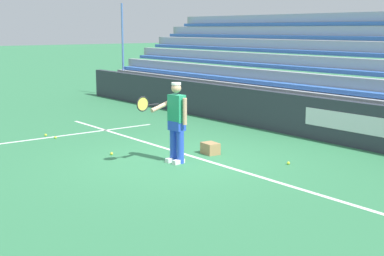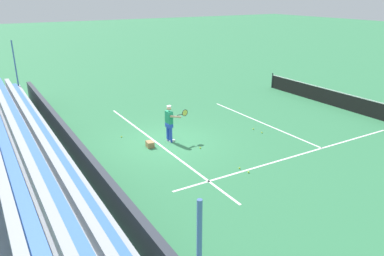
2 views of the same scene
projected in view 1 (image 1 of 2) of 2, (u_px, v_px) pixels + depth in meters
The scene contains 10 objects.
ground_plane at pixel (178, 161), 11.58m from camera, with size 160.00×160.00×0.00m, color #337A4C.
court_baseline_white at pixel (196, 157), 11.88m from camera, with size 12.00×0.10×0.01m, color white.
back_wall_sponsor_board at pixel (307, 117), 14.01m from camera, with size 22.78×0.25×1.10m.
bleacher_stand at pixel (366, 99), 15.56m from camera, with size 21.64×4.00×3.85m.
tennis_player at pixel (176, 121), 11.28m from camera, with size 0.59×1.03×1.71m.
ball_box_cardboard at pixel (210, 148), 12.20m from camera, with size 0.40×0.30×0.26m, color #A87F51.
tennis_ball_by_box at pixel (112, 154), 12.11m from camera, with size 0.07×0.07×0.07m, color #CCE533.
tennis_ball_toward_net at pixel (56, 137), 13.91m from camera, with size 0.07×0.07×0.07m, color #CCE533.
tennis_ball_midcourt at pixel (288, 163), 11.26m from camera, with size 0.07×0.07×0.07m, color #CCE533.
tennis_ball_stray_back at pixel (46, 135), 14.22m from camera, with size 0.07×0.07×0.07m, color #CCE533.
Camera 1 is at (-9.07, 6.67, 2.83)m, focal length 50.00 mm.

